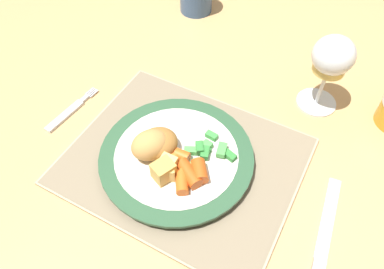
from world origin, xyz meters
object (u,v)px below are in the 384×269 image
dinner_plate (177,157)px  table_knife (322,250)px  fork (69,112)px  dining_table (210,122)px  wine_glass (332,60)px

dinner_plate → table_knife: size_ratio=1.18×
table_knife → fork: bearing=176.1°
fork → dining_table: bearing=38.0°
dining_table → dinner_plate: size_ratio=5.77×
dining_table → fork: bearing=-142.0°
dining_table → table_knife: bearing=-36.0°
dinner_plate → dining_table: bearing=96.5°
table_knife → wine_glass: (-0.09, 0.27, 0.10)m
fork → wine_glass: wine_glass is taller
dining_table → table_knife: (0.27, -0.20, 0.08)m
dinner_plate → fork: (-0.23, 0.00, -0.01)m
dining_table → wine_glass: (0.18, 0.08, 0.18)m
dining_table → table_knife: 0.34m
fork → wine_glass: size_ratio=0.85×
dinner_plate → wine_glass: bearing=56.4°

